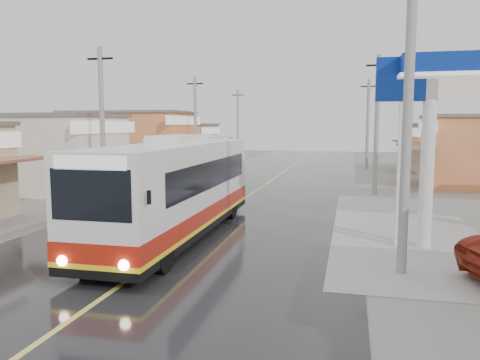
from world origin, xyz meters
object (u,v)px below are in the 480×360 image
Objects in this scene: cyclist at (153,203)px; second_bus at (193,162)px; tricycle_near at (100,180)px; coach_bus at (178,188)px.

second_bus is at bearing 108.14° from cyclist.
tricycle_near is (-4.19, -3.97, -0.80)m from second_bus.
coach_bus is 4.87× the size of tricycle_near.
cyclist is 7.01m from tricycle_near.
tricycle_near is at bearing 134.00° from coach_bus.
coach_bus is 4.22m from cyclist.
coach_bus is at bearing -65.37° from tricycle_near.
second_bus is (-3.50, 11.85, 0.01)m from coach_bus.
second_bus is at bearing 106.13° from coach_bus.
coach_bus reaches higher than cyclist.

